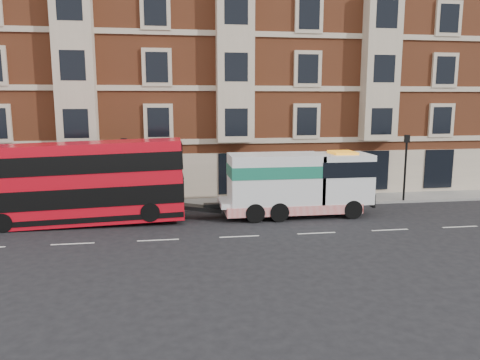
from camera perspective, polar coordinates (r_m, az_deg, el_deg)
name	(u,v)px	position (r m, az deg, el deg)	size (l,w,h in m)	color
ground	(239,237)	(23.50, -0.08, -6.91)	(120.00, 120.00, 0.00)	black
sidewalk	(222,203)	(30.68, -2.18, -2.82)	(90.00, 3.00, 0.15)	slate
victorian_terrace	(217,57)	(37.62, -2.84, 14.79)	(45.00, 12.00, 20.40)	brown
lamp_post_west	(125,169)	(28.87, -13.83, 1.37)	(0.35, 0.15, 4.35)	black
lamp_post_east	(406,163)	(32.60, 19.54, 2.01)	(0.35, 0.15, 4.35)	black
double_decker_bus	(80,182)	(26.76, -18.91, -0.19)	(11.05, 2.54, 4.47)	red
tow_truck	(296,183)	(27.38, 6.81, -0.40)	(8.84, 2.61, 3.68)	silver
pedestrian	(84,196)	(29.97, -18.50, -1.82)	(0.62, 0.40, 1.69)	#192232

